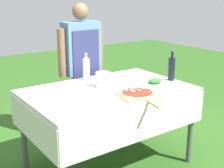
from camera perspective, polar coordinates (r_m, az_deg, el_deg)
The scene contains 9 objects.
ground_plane at distance 3.13m, azimuth -0.65°, elevation -14.44°, with size 12.00×12.00×0.00m, color #2D5B1E.
prep_table at distance 2.84m, azimuth -0.69°, elevation -2.55°, with size 1.48×0.96×0.77m.
person_cook at distance 3.41m, azimuth -5.53°, elevation 4.15°, with size 0.56×0.20×1.50m.
pizza_on_peel at distance 2.65m, azimuth 4.76°, elevation -1.78°, with size 0.39×0.55×0.05m.
oil_bottle at distance 3.12m, azimuth 10.84°, elevation 2.84°, with size 0.07×0.07×0.31m.
water_bottle at distance 3.09m, azimuth -4.69°, elevation 3.04°, with size 0.07×0.07×0.27m.
herb_container at distance 2.99m, azimuth 7.83°, elevation 0.43°, with size 0.19×0.16×0.05m.
mixing_tub at distance 2.86m, azimuth -1.63°, elevation 0.81°, with size 0.14×0.14×0.14m, color silver.
plate_stack at distance 3.16m, azimuth 0.12°, elevation 1.19°, with size 0.23×0.23×0.02m.
Camera 1 is at (-1.53, -2.21, 1.60)m, focal length 50.00 mm.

